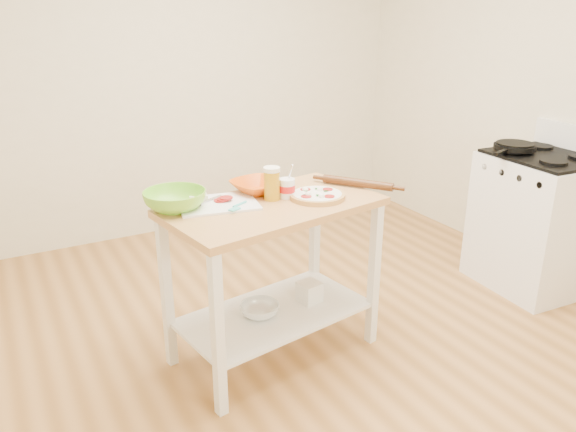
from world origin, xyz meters
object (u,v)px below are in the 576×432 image
at_px(beer_pint, 272,183).
at_px(gas_stove, 536,221).
at_px(orange_bowl, 257,186).
at_px(green_bowl, 175,200).
at_px(spatula, 237,206).
at_px(shelf_glass_bowl, 260,310).
at_px(pizza, 317,195).
at_px(cutting_board, 217,203).
at_px(skillet, 514,147).
at_px(knife, 199,204).
at_px(rolling_pin, 358,183).
at_px(shelf_bin, 309,292).
at_px(prep_island, 273,248).
at_px(yogurt_tub, 287,188).

bearing_deg(beer_pint, gas_stove, -5.16).
relative_size(orange_bowl, beer_pint, 1.55).
bearing_deg(green_bowl, gas_stove, -6.33).
relative_size(spatula, shelf_glass_bowl, 0.62).
distance_m(pizza, beer_pint, 0.25).
bearing_deg(gas_stove, cutting_board, 177.61).
bearing_deg(skillet, pizza, 165.58).
distance_m(knife, rolling_pin, 0.91).
distance_m(spatula, shelf_bin, 0.74).
relative_size(prep_island, rolling_pin, 2.93).
height_order(orange_bowl, shelf_bin, orange_bowl).
bearing_deg(spatula, rolling_pin, -24.98).
relative_size(rolling_pin, shelf_glass_bowl, 1.89).
distance_m(yogurt_tub, shelf_bin, 0.65).
xyz_separation_m(gas_stove, beer_pint, (-1.95, 0.18, 0.52)).
height_order(knife, beer_pint, beer_pint).
relative_size(yogurt_tub, shelf_bin, 1.59).
bearing_deg(rolling_pin, spatula, -179.14).
bearing_deg(beer_pint, shelf_glass_bowl, -152.79).
distance_m(beer_pint, rolling_pin, 0.53).
distance_m(green_bowl, shelf_glass_bowl, 0.77).
height_order(pizza, orange_bowl, orange_bowl).
bearing_deg(orange_bowl, yogurt_tub, -57.95).
bearing_deg(shelf_bin, knife, 168.58).
height_order(cutting_board, spatula, cutting_board).
xyz_separation_m(gas_stove, orange_bowl, (-1.96, 0.32, 0.46)).
bearing_deg(orange_bowl, beer_pint, -84.78).
xyz_separation_m(pizza, shelf_glass_bowl, (-0.33, 0.04, -0.62)).
distance_m(skillet, yogurt_tub, 1.75).
bearing_deg(shelf_bin, skillet, 1.52).
bearing_deg(rolling_pin, cutting_board, 172.44).
relative_size(skillet, beer_pint, 2.41).
xyz_separation_m(pizza, beer_pint, (-0.22, 0.09, 0.07)).
bearing_deg(green_bowl, skillet, -2.51).
distance_m(yogurt_tub, rolling_pin, 0.44).
distance_m(prep_island, shelf_glass_bowl, 0.36).
height_order(prep_island, orange_bowl, orange_bowl).
distance_m(spatula, green_bowl, 0.31).
bearing_deg(gas_stove, green_bowl, 177.38).
relative_size(spatula, green_bowl, 0.43).
height_order(knife, rolling_pin, rolling_pin).
xyz_separation_m(skillet, spatula, (-2.05, -0.05, -0.06)).
relative_size(gas_stove, spatula, 8.26).
xyz_separation_m(skillet, shelf_glass_bowl, (-1.94, -0.05, -0.68)).
relative_size(beer_pint, shelf_bin, 1.51).
relative_size(prep_island, pizza, 4.01).
height_order(beer_pint, yogurt_tub, yogurt_tub).
xyz_separation_m(knife, beer_pint, (0.38, -0.07, 0.07)).
relative_size(gas_stove, yogurt_tub, 5.99).
relative_size(skillet, yogurt_tub, 2.29).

